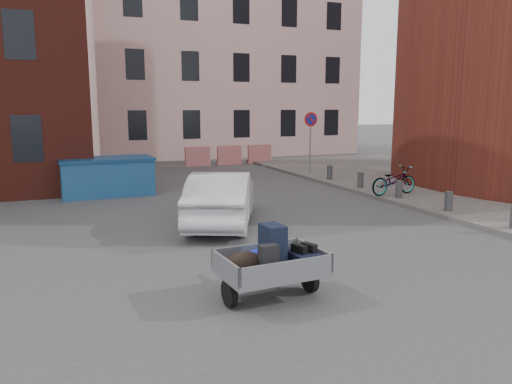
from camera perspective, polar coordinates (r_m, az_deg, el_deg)
name	(u,v)px	position (r m, az deg, el deg)	size (l,w,h in m)	color
ground	(270,248)	(10.85, 1.60, -6.44)	(120.00, 120.00, 0.00)	#38383A
sidewalk	(479,189)	(19.82, 24.09, 0.32)	(9.00, 24.00, 0.12)	#474442
building_pink	(220,43)	(33.38, -4.16, 16.62)	(16.00, 8.00, 14.00)	#C89F9A
no_parking_sign	(311,130)	(21.60, 6.26, 7.05)	(0.60, 0.09, 2.65)	gray
bollards	(399,189)	(16.67, 16.03, 0.32)	(0.22, 9.02, 0.55)	#3A3A3D
barriers	(229,155)	(26.06, -3.06, 4.22)	(4.70, 0.18, 1.00)	red
trailer	(271,262)	(7.92, 1.68, -8.05)	(1.67, 1.86, 1.20)	black
dumpster	(107,176)	(17.85, -16.67, 1.73)	(3.15, 1.73, 1.30)	#1C4F88
silver_car	(222,198)	(12.88, -3.94, -0.70)	(1.46, 4.20, 1.38)	#B5B7BD
bicycle	(394,180)	(17.19, 15.47, 1.28)	(0.62, 1.79, 0.94)	black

